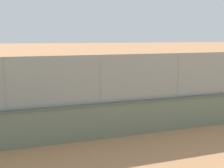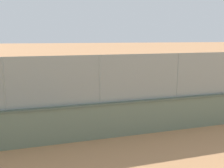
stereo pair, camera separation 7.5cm
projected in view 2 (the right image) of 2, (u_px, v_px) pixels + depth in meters
The scene contains 8 objects.
ground_plane at pixel (110, 82), 21.10m from camera, with size 260.00×260.00×0.00m, color tan.
perimeter_wall at pixel (176, 113), 10.36m from camera, with size 26.67×1.34×1.37m.
fence_panel_on_wall at pixel (178, 75), 10.06m from camera, with size 26.19×0.94×1.80m.
player_baseline_waiting at pixel (97, 82), 16.26m from camera, with size 0.70×1.24×1.52m.
player_crossing_court at pixel (53, 76), 18.75m from camera, with size 1.21×0.69×1.50m.
player_near_wall_returning at pixel (123, 73), 19.17m from camera, with size 0.78×0.80×1.71m.
sports_ball at pixel (103, 96), 15.92m from camera, with size 0.13×0.13×0.13m, color orange.
courtside_bench at pixel (44, 114), 10.91m from camera, with size 1.61×0.43×0.87m.
Camera 2 is at (5.16, 20.10, 3.82)m, focal length 39.75 mm.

